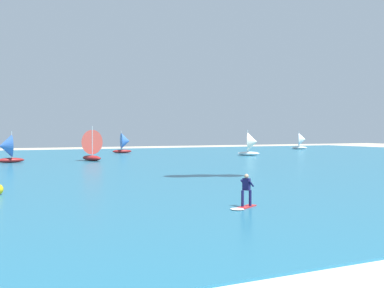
# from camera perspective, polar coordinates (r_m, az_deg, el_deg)

# --- Properties ---
(ocean) EXTENTS (160.00, 90.00, 0.10)m
(ocean) POSITION_cam_1_polar(r_m,az_deg,el_deg) (55.91, -15.63, -2.45)
(ocean) COLOR #236B89
(ocean) RESTS_ON ground
(shoreline_foam) EXTENTS (99.64, 2.50, 0.01)m
(shoreline_foam) POSITION_cam_1_polar(r_m,az_deg,el_deg) (14.89, 18.86, -13.64)
(shoreline_foam) COLOR white
(shoreline_foam) RESTS_ON ground
(kitesurfer) EXTENTS (1.97, 1.47, 1.67)m
(kitesurfer) POSITION_cam_1_polar(r_m,az_deg,el_deg) (23.16, 6.52, -6.36)
(kitesurfer) COLOR red
(kitesurfer) RESTS_ON ocean
(sailboat_far_left) EXTENTS (3.56, 4.02, 4.51)m
(sailboat_far_left) POSITION_cam_1_polar(r_m,az_deg,el_deg) (61.54, -12.59, -0.09)
(sailboat_far_left) COLOR maroon
(sailboat_far_left) RESTS_ON ocean
(sailboat_trailing) EXTENTS (3.30, 2.82, 3.83)m
(sailboat_trailing) POSITION_cam_1_polar(r_m,az_deg,el_deg) (60.09, -21.97, -0.51)
(sailboat_trailing) COLOR maroon
(sailboat_trailing) RESTS_ON ocean
(sailboat_far_right) EXTENTS (3.53, 3.36, 3.93)m
(sailboat_far_right) POSITION_cam_1_polar(r_m,az_deg,el_deg) (101.70, 13.40, 0.39)
(sailboat_far_right) COLOR silver
(sailboat_far_right) RESTS_ON ocean
(sailboat_near_shore) EXTENTS (3.68, 3.44, 4.09)m
(sailboat_near_shore) POSITION_cam_1_polar(r_m,az_deg,el_deg) (72.97, 7.39, 0.03)
(sailboat_near_shore) COLOR white
(sailboat_near_shore) RESTS_ON ocean
(sailboat_mid_left) EXTENTS (3.49, 3.00, 3.99)m
(sailboat_mid_left) POSITION_cam_1_polar(r_m,az_deg,el_deg) (81.93, -8.32, 0.16)
(sailboat_mid_left) COLOR maroon
(sailboat_mid_left) RESTS_ON ocean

